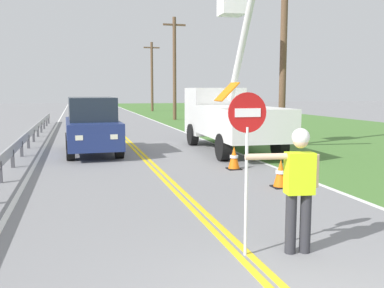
% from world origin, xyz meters
% --- Properties ---
extents(grass_verge_right, '(16.00, 110.00, 0.01)m').
position_xyz_m(grass_verge_right, '(11.60, 20.00, 0.00)').
color(grass_verge_right, '#477533').
rests_on(grass_verge_right, ground).
extents(centerline_yellow_left, '(0.11, 110.00, 0.01)m').
position_xyz_m(centerline_yellow_left, '(-0.09, 20.00, 0.01)').
color(centerline_yellow_left, yellow).
rests_on(centerline_yellow_left, ground).
extents(centerline_yellow_right, '(0.11, 110.00, 0.01)m').
position_xyz_m(centerline_yellow_right, '(0.09, 20.00, 0.01)').
color(centerline_yellow_right, yellow).
rests_on(centerline_yellow_right, ground).
extents(edge_line_right, '(0.12, 110.00, 0.01)m').
position_xyz_m(edge_line_right, '(3.60, 20.00, 0.01)').
color(edge_line_right, silver).
rests_on(edge_line_right, ground).
extents(edge_line_left, '(0.12, 110.00, 0.01)m').
position_xyz_m(edge_line_left, '(-3.60, 20.00, 0.01)').
color(edge_line_left, silver).
rests_on(edge_line_left, ground).
extents(flagger_worker, '(1.08, 0.30, 1.83)m').
position_xyz_m(flagger_worker, '(0.78, 2.01, 1.05)').
color(flagger_worker, '#2D2D33').
rests_on(flagger_worker, ground).
extents(stop_sign_paddle, '(0.56, 0.04, 2.33)m').
position_xyz_m(stop_sign_paddle, '(0.02, 2.11, 1.71)').
color(stop_sign_paddle, silver).
rests_on(stop_sign_paddle, ground).
extents(utility_bucket_truck, '(2.80, 6.86, 5.98)m').
position_xyz_m(utility_bucket_truck, '(3.55, 12.62, 1.43)').
color(utility_bucket_truck, silver).
rests_on(utility_bucket_truck, ground).
extents(oncoming_suv_nearest, '(2.02, 4.65, 2.10)m').
position_xyz_m(oncoming_suv_nearest, '(-1.72, 12.98, 1.06)').
color(oncoming_suv_nearest, navy).
rests_on(oncoming_suv_nearest, ground).
extents(utility_pole_near, '(1.80, 0.28, 8.20)m').
position_xyz_m(utility_pole_near, '(6.06, 13.03, 4.28)').
color(utility_pole_near, brown).
rests_on(utility_pole_near, ground).
extents(utility_pole_mid, '(1.80, 0.28, 8.07)m').
position_xyz_m(utility_pole_mid, '(5.38, 30.42, 4.22)').
color(utility_pole_mid, brown).
rests_on(utility_pole_mid, ground).
extents(utility_pole_far, '(1.80, 0.28, 7.70)m').
position_xyz_m(utility_pole_far, '(6.08, 45.09, 4.03)').
color(utility_pole_far, brown).
rests_on(utility_pole_far, ground).
extents(traffic_cone_lead, '(0.40, 0.40, 0.70)m').
position_xyz_m(traffic_cone_lead, '(2.50, 5.96, 0.34)').
color(traffic_cone_lead, orange).
rests_on(traffic_cone_lead, ground).
extents(traffic_cone_mid, '(0.40, 0.40, 0.70)m').
position_xyz_m(traffic_cone_mid, '(2.26, 8.55, 0.34)').
color(traffic_cone_mid, orange).
rests_on(traffic_cone_mid, ground).
extents(guardrail_left_shoulder, '(0.10, 32.00, 0.71)m').
position_xyz_m(guardrail_left_shoulder, '(-4.20, 14.01, 0.52)').
color(guardrail_left_shoulder, '#9EA0A3').
rests_on(guardrail_left_shoulder, ground).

